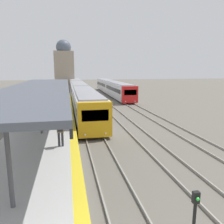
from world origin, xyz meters
TOP-DOWN VIEW (x-y plane):
  - platform_canopy at (-3.87, 12.85)m, footprint 4.00×21.73m
  - person_on_platform at (-2.50, 9.80)m, footprint 0.40×0.40m
  - train_near at (0.00, 37.11)m, footprint 2.68×47.65m
  - train_far at (7.64, 44.59)m, footprint 2.59×29.37m
  - signal_post_near at (1.59, 2.34)m, footprint 0.20×0.21m
  - distant_domed_building at (-2.56, 56.73)m, footprint 4.95×4.95m

SIDE VIEW (x-z plane):
  - signal_post_near at x=1.59m, z-range 0.23..2.16m
  - train_far at x=7.64m, z-range 0.17..3.20m
  - train_near at x=0.00m, z-range 0.17..3.31m
  - person_on_platform at x=-2.50m, z-range 1.14..2.80m
  - platform_canopy at x=-3.87m, z-range 2.53..5.88m
  - distant_domed_building at x=-2.56m, z-range -0.36..12.68m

